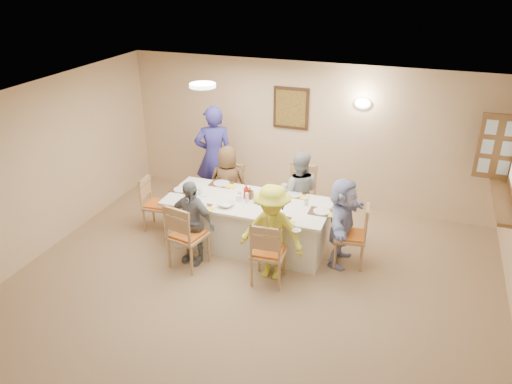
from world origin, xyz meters
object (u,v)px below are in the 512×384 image
(chair_left_end, at_px, (158,204))
(diner_front_right, at_px, (272,233))
(chair_back_left, at_px, (231,192))
(diner_front_left, at_px, (191,222))
(chair_front_left, at_px, (188,234))
(diner_back_left, at_px, (228,184))
(chair_back_right, at_px, (300,199))
(caregiver, at_px, (214,157))
(diner_back_right, at_px, (298,193))
(condiment_ketchup, at_px, (246,191))
(dining_table, at_px, (248,223))
(chair_right_end, at_px, (350,235))
(chair_front_right, at_px, (269,251))
(diner_right_end, at_px, (342,222))

(chair_left_end, xyz_separation_m, diner_front_right, (2.15, -0.68, 0.25))
(chair_back_left, distance_m, diner_front_left, 1.49)
(chair_front_left, bearing_deg, diner_back_left, -78.44)
(chair_back_right, xyz_separation_m, diner_front_left, (-1.20, -1.48, 0.12))
(diner_front_right, height_order, caregiver, caregiver)
(diner_back_right, relative_size, condiment_ketchup, 5.79)
(dining_table, relative_size, chair_back_right, 2.39)
(dining_table, bearing_deg, diner_back_right, 48.58)
(chair_right_end, distance_m, diner_front_right, 1.19)
(dining_table, bearing_deg, chair_back_right, 53.13)
(chair_front_left, distance_m, caregiver, 2.04)
(chair_front_left, bearing_deg, chair_front_right, -168.44)
(chair_back_left, bearing_deg, chair_left_end, -146.34)
(chair_back_right, relative_size, chair_front_right, 1.08)
(chair_front_right, xyz_separation_m, caregiver, (-1.65, 1.95, 0.43))
(diner_front_left, bearing_deg, diner_back_left, 98.35)
(chair_front_right, distance_m, diner_front_right, 0.25)
(chair_front_left, relative_size, chair_right_end, 1.06)
(chair_right_end, height_order, caregiver, caregiver)
(chair_back_left, bearing_deg, chair_right_end, -26.85)
(chair_front_left, bearing_deg, caregiver, -65.44)
(chair_back_right, xyz_separation_m, condiment_ketchup, (-0.64, -0.74, 0.36))
(diner_front_left, bearing_deg, chair_left_end, 152.76)
(diner_back_right, relative_size, diner_right_end, 1.03)
(chair_front_left, distance_m, diner_front_right, 1.22)
(dining_table, xyz_separation_m, chair_back_left, (-0.60, 0.80, 0.07))
(chair_front_left, height_order, condiment_ketchup, chair_front_left)
(chair_front_right, xyz_separation_m, diner_right_end, (0.82, 0.80, 0.18))
(diner_back_right, distance_m, diner_front_left, 1.81)
(chair_left_end, distance_m, diner_back_right, 2.27)
(diner_front_right, bearing_deg, diner_right_end, 41.79)
(chair_back_right, bearing_deg, diner_back_left, -178.83)
(chair_front_right, xyz_separation_m, diner_back_right, (0.00, 1.48, 0.20))
(chair_back_right, xyz_separation_m, diner_back_right, (0.00, -0.12, 0.17))
(diner_front_left, height_order, caregiver, caregiver)
(dining_table, height_order, chair_back_right, chair_back_right)
(chair_right_end, bearing_deg, diner_right_end, -97.00)
(chair_front_right, height_order, diner_front_left, diner_front_left)
(dining_table, xyz_separation_m, chair_left_end, (-1.55, 0.00, 0.06))
(diner_back_right, relative_size, diner_front_left, 1.07)
(diner_back_left, bearing_deg, chair_right_end, 151.21)
(diner_back_left, distance_m, diner_right_end, 2.13)
(condiment_ketchup, bearing_deg, chair_back_right, 49.02)
(chair_left_end, bearing_deg, condiment_ketchup, -93.86)
(diner_front_right, bearing_deg, chair_front_left, -172.17)
(condiment_ketchup, bearing_deg, chair_front_left, -122.93)
(chair_back_left, xyz_separation_m, diner_front_left, (0.00, -1.48, 0.19))
(dining_table, relative_size, chair_front_left, 2.44)
(caregiver, distance_m, condiment_ketchup, 1.48)
(chair_back_left, relative_size, condiment_ketchup, 3.79)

